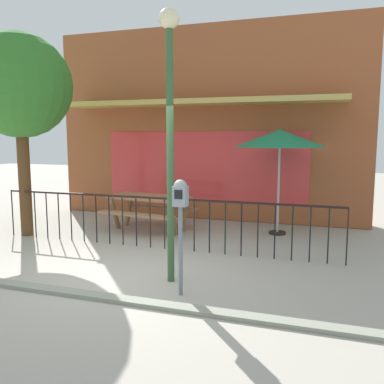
% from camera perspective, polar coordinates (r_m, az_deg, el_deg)
% --- Properties ---
extents(ground, '(40.00, 40.00, 0.00)m').
position_cam_1_polar(ground, '(6.50, -10.58, -11.23)').
color(ground, '#A7A094').
extents(pub_storefront, '(7.92, 1.34, 4.77)m').
position_cam_1_polar(pub_storefront, '(10.60, 1.93, 9.29)').
color(pub_storefront, '#542226').
rests_on(pub_storefront, ground).
extents(patio_fence_front, '(6.67, 0.04, 0.97)m').
position_cam_1_polar(patio_fence_front, '(7.76, -4.79, -2.93)').
color(patio_fence_front, black).
rests_on(patio_fence_front, ground).
extents(picnic_table_left, '(1.96, 1.59, 0.79)m').
position_cam_1_polar(picnic_table_left, '(9.29, -5.87, -1.51)').
color(picnic_table_left, '#A46B46').
rests_on(picnic_table_left, ground).
extents(patio_umbrella, '(1.90, 1.90, 2.23)m').
position_cam_1_polar(patio_umbrella, '(8.93, 11.94, 7.15)').
color(patio_umbrella, black).
rests_on(patio_umbrella, ground).
extents(parking_meter_far, '(0.18, 0.17, 1.54)m').
position_cam_1_polar(parking_meter_far, '(5.38, -1.60, -1.99)').
color(parking_meter_far, slate).
rests_on(parking_meter_far, ground).
extents(street_tree, '(2.12, 2.12, 4.16)m').
position_cam_1_polar(street_tree, '(9.39, -22.54, 13.13)').
color(street_tree, '#50341C').
rests_on(street_tree, ground).
extents(street_lamp, '(0.28, 0.28, 3.79)m').
position_cam_1_polar(street_lamp, '(5.84, -3.06, 11.56)').
color(street_lamp, '#315630').
rests_on(street_lamp, ground).
extents(curb_edge, '(11.08, 0.20, 0.11)m').
position_cam_1_polar(curb_edge, '(5.82, -14.73, -13.65)').
color(curb_edge, gray).
rests_on(curb_edge, ground).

